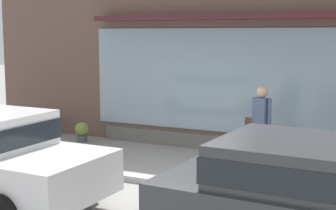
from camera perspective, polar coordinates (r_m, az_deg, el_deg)
name	(u,v)px	position (r m, az deg, el deg)	size (l,w,h in m)	color
ground_plane	(172,183)	(9.76, 0.46, -8.70)	(60.00, 60.00, 0.00)	gray
curb_strip	(167,183)	(9.57, -0.07, -8.66)	(14.00, 0.24, 0.12)	#B2B2AD
storefront	(231,53)	(12.31, 6.97, 5.77)	(14.00, 0.81, 4.76)	brown
fire_hydrant	(237,154)	(10.27, 7.68, -5.48)	(0.43, 0.40, 0.85)	#B2B2B7
pedestrian_with_handbag	(261,121)	(10.71, 10.27, -1.81)	(0.60, 0.33, 1.73)	brown
parked_car_dark_gray	(333,203)	(6.13, 17.86, -10.39)	(4.24, 2.13, 1.59)	#383A3D
potted_plant_corner_tall	(82,131)	(13.51, -9.57, -2.89)	(0.36, 0.36, 0.51)	#4C4C51
potted_plant_window_center	(51,125)	(14.42, -12.93, -2.15)	(0.38, 0.38, 0.56)	#9E6042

